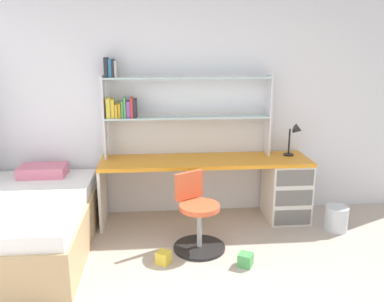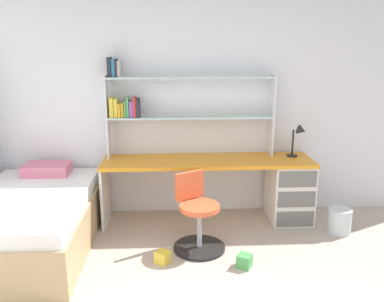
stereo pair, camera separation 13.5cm
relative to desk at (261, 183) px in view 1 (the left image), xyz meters
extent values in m
cube|color=silver|center=(-0.58, 0.35, 0.83)|extent=(5.96, 0.06, 2.52)
cube|color=orange|center=(-0.65, 0.00, 0.29)|extent=(2.37, 0.59, 0.04)
cube|color=silver|center=(0.31, 0.00, -0.08)|extent=(0.46, 0.56, 0.70)
cube|color=silver|center=(-1.82, 0.00, -0.08)|extent=(0.03, 0.53, 0.70)
cube|color=#64625E|center=(0.31, -0.28, -0.32)|extent=(0.41, 0.01, 0.18)
cube|color=#64625E|center=(0.31, -0.28, -0.08)|extent=(0.41, 0.01, 0.18)
cube|color=#64625E|center=(0.31, -0.28, 0.15)|extent=(0.41, 0.01, 0.18)
cube|color=silver|center=(-1.77, 0.18, 0.77)|extent=(0.02, 0.22, 0.93)
cube|color=silver|center=(0.10, 0.18, 0.77)|extent=(0.02, 0.22, 0.93)
cube|color=silver|center=(-0.84, 0.18, 0.76)|extent=(1.86, 0.22, 0.02)
cube|color=silver|center=(-0.84, 0.18, 1.21)|extent=(1.86, 0.22, 0.02)
cube|color=yellow|center=(-1.72, 0.18, 0.88)|extent=(0.04, 0.16, 0.22)
cube|color=yellow|center=(-1.68, 0.18, 0.88)|extent=(0.04, 0.13, 0.21)
cube|color=gold|center=(-1.64, 0.18, 0.85)|extent=(0.03, 0.18, 0.15)
cube|color=gold|center=(-1.60, 0.18, 0.85)|extent=(0.03, 0.14, 0.16)
cube|color=#4CA559|center=(-1.57, 0.18, 0.87)|extent=(0.02, 0.17, 0.19)
cube|color=#4CA559|center=(-1.54, 0.18, 0.89)|extent=(0.02, 0.16, 0.23)
cube|color=purple|center=(-1.50, 0.18, 0.86)|extent=(0.04, 0.15, 0.18)
cube|color=red|center=(-1.46, 0.18, 0.88)|extent=(0.03, 0.18, 0.22)
cube|color=#26262D|center=(-1.43, 0.18, 0.88)|extent=(0.04, 0.19, 0.20)
cube|color=#26262D|center=(-1.72, 0.18, 1.33)|extent=(0.04, 0.17, 0.21)
cube|color=#338CBF|center=(-1.68, 0.18, 1.32)|extent=(0.03, 0.14, 0.19)
cube|color=#26262D|center=(-1.65, 0.18, 1.32)|extent=(0.02, 0.18, 0.20)
cube|color=beige|center=(-1.63, 0.18, 1.31)|extent=(0.03, 0.15, 0.17)
cylinder|color=black|center=(0.34, 0.10, 0.32)|extent=(0.12, 0.12, 0.02)
cylinder|color=black|center=(0.34, 0.10, 0.47)|extent=(0.02, 0.02, 0.30)
cone|color=black|center=(0.42, 0.05, 0.62)|extent=(0.12, 0.11, 0.13)
cylinder|color=black|center=(-0.79, -0.69, -0.42)|extent=(0.52, 0.52, 0.03)
cylinder|color=#A5A8AD|center=(-0.79, -0.69, -0.22)|extent=(0.05, 0.05, 0.43)
cylinder|color=#D85933|center=(-0.79, -0.69, 0.02)|extent=(0.40, 0.40, 0.05)
cube|color=#D85933|center=(-0.88, -0.54, 0.19)|extent=(0.30, 0.19, 0.28)
cube|color=tan|center=(-2.46, -0.61, -0.21)|extent=(1.16, 1.82, 0.44)
cube|color=white|center=(-2.46, -0.61, 0.08)|extent=(1.10, 1.76, 0.14)
cube|color=#D8728C|center=(-2.46, 0.05, 0.21)|extent=(0.50, 0.32, 0.12)
cylinder|color=silver|center=(0.76, -0.39, -0.30)|extent=(0.25, 0.25, 0.27)
cube|color=#479E51|center=(-0.40, -1.05, -0.37)|extent=(0.17, 0.17, 0.12)
cube|color=gold|center=(-1.15, -0.94, -0.37)|extent=(0.16, 0.16, 0.12)
camera|label=1|loc=(-1.18, -4.36, 1.54)|focal=37.68mm
camera|label=2|loc=(-1.05, -4.37, 1.54)|focal=37.68mm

